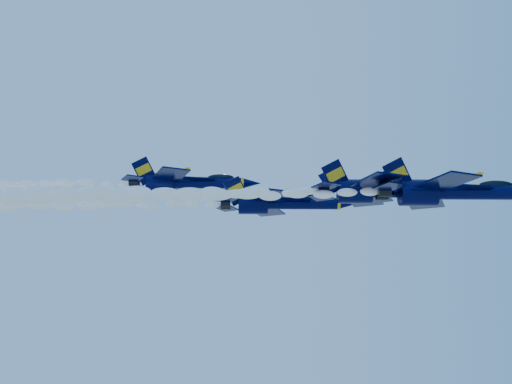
{
  "coord_description": "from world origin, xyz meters",
  "views": [
    {
      "loc": [
        -6.09,
        -78.85,
        131.62
      ],
      "look_at": [
        -4.89,
        0.29,
        153.21
      ],
      "focal_mm": 45.0,
      "sensor_mm": 36.0,
      "label": 1
    }
  ],
  "objects_px": {
    "jet_lead": "(452,192)",
    "jet_fourth": "(187,182)",
    "jet_third": "(280,203)",
    "jet_second": "(386,190)"
  },
  "relations": [
    {
      "from": "jet_second",
      "to": "jet_fourth",
      "type": "height_order",
      "value": "jet_fourth"
    },
    {
      "from": "jet_third",
      "to": "jet_lead",
      "type": "bearing_deg",
      "value": -35.04
    },
    {
      "from": "jet_lead",
      "to": "jet_third",
      "type": "height_order",
      "value": "jet_third"
    },
    {
      "from": "jet_second",
      "to": "jet_third",
      "type": "distance_m",
      "value": 16.58
    },
    {
      "from": "jet_third",
      "to": "jet_fourth",
      "type": "bearing_deg",
      "value": 149.87
    },
    {
      "from": "jet_second",
      "to": "jet_fourth",
      "type": "relative_size",
      "value": 0.95
    },
    {
      "from": "jet_lead",
      "to": "jet_fourth",
      "type": "distance_m",
      "value": 39.21
    },
    {
      "from": "jet_lead",
      "to": "jet_fourth",
      "type": "bearing_deg",
      "value": 146.93
    },
    {
      "from": "jet_third",
      "to": "jet_fourth",
      "type": "xyz_separation_m",
      "value": [
        -13.39,
        7.77,
        5.05
      ]
    },
    {
      "from": "jet_third",
      "to": "jet_fourth",
      "type": "distance_m",
      "value": 16.28
    }
  ]
}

